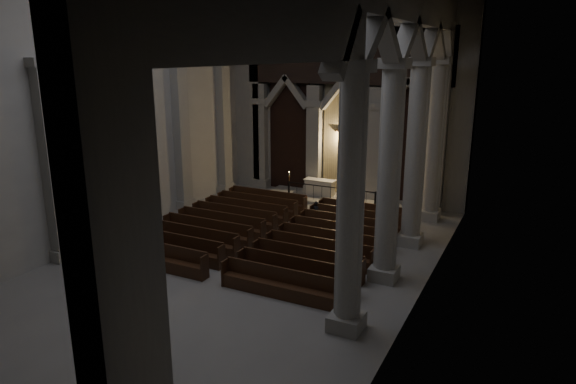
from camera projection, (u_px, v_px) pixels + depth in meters
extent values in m
plane|color=gray|center=(237.00, 267.00, 20.26)|extent=(24.00, 24.00, 0.00)
cube|color=#A8A59D|center=(347.00, 93.00, 29.04)|extent=(14.00, 0.10, 12.00)
cube|color=#A8A59D|center=(93.00, 106.00, 21.71)|extent=(0.10, 24.00, 12.00)
cube|color=#A8A59D|center=(427.00, 127.00, 15.66)|extent=(0.10, 24.00, 12.00)
cube|color=gray|center=(261.00, 136.00, 31.67)|extent=(0.80, 0.50, 6.40)
cube|color=gray|center=(261.00, 182.00, 32.45)|extent=(1.05, 0.70, 0.50)
cube|color=gray|center=(260.00, 101.00, 31.11)|extent=(1.00, 0.65, 0.35)
cube|color=gray|center=(314.00, 141.00, 30.12)|extent=(0.80, 0.50, 6.40)
cube|color=gray|center=(313.00, 189.00, 30.89)|extent=(1.05, 0.70, 0.50)
cube|color=gray|center=(314.00, 104.00, 29.55)|extent=(1.00, 0.65, 0.35)
cube|color=gray|center=(373.00, 145.00, 28.56)|extent=(0.80, 0.50, 6.40)
cube|color=gray|center=(371.00, 196.00, 29.34)|extent=(1.05, 0.70, 0.50)
cube|color=gray|center=(375.00, 106.00, 28.00)|extent=(1.00, 0.65, 0.35)
cube|color=gray|center=(439.00, 151.00, 27.01)|extent=(0.80, 0.50, 6.40)
cube|color=gray|center=(435.00, 204.00, 27.78)|extent=(1.05, 0.70, 0.50)
cube|color=gray|center=(442.00, 110.00, 26.44)|extent=(1.00, 0.65, 0.35)
cube|color=black|center=(289.00, 133.00, 31.12)|extent=(2.60, 0.15, 7.00)
cube|color=tan|center=(345.00, 137.00, 29.56)|extent=(2.60, 0.15, 7.00)
cube|color=black|center=(407.00, 141.00, 28.01)|extent=(2.60, 0.15, 7.00)
cube|color=black|center=(345.00, 56.00, 28.08)|extent=(12.00, 0.50, 3.00)
cube|color=gray|center=(249.00, 114.00, 31.68)|extent=(1.60, 0.50, 9.00)
cube|color=gray|center=(457.00, 127.00, 26.32)|extent=(1.60, 0.50, 9.00)
cube|color=gray|center=(347.00, 8.00, 27.42)|extent=(14.00, 0.50, 3.00)
plane|color=#FFE872|center=(345.00, 137.00, 29.54)|extent=(1.50, 0.00, 1.50)
cube|color=brown|center=(344.00, 137.00, 29.46)|extent=(0.13, 0.08, 1.80)
cube|color=brown|center=(344.00, 131.00, 29.37)|extent=(1.10, 0.08, 0.13)
cube|color=tan|center=(344.00, 138.00, 29.42)|extent=(0.26, 0.10, 0.60)
sphere|color=tan|center=(344.00, 131.00, 29.32)|extent=(0.17, 0.17, 0.17)
cylinder|color=tan|center=(340.00, 131.00, 29.44)|extent=(0.45, 0.08, 0.08)
cylinder|color=tan|center=(348.00, 132.00, 29.21)|extent=(0.45, 0.08, 0.08)
cube|color=gray|center=(429.00, 215.00, 26.01)|extent=(1.00, 1.00, 0.50)
cylinder|color=gray|center=(434.00, 141.00, 25.03)|extent=(0.70, 0.70, 7.50)
cube|color=gray|center=(441.00, 60.00, 24.02)|extent=(0.95, 0.95, 0.35)
cube|color=gray|center=(410.00, 239.00, 22.56)|extent=(1.00, 1.00, 0.50)
cylinder|color=gray|center=(415.00, 156.00, 21.58)|extent=(0.70, 0.70, 7.50)
cube|color=gray|center=(422.00, 61.00, 20.57)|extent=(0.95, 0.95, 0.35)
cube|color=gray|center=(384.00, 273.00, 19.11)|extent=(1.00, 1.00, 0.50)
cylinder|color=gray|center=(389.00, 175.00, 18.13)|extent=(0.70, 0.70, 7.50)
cube|color=gray|center=(395.00, 63.00, 17.12)|extent=(0.95, 0.95, 0.35)
cube|color=gray|center=(346.00, 322.00, 15.66)|extent=(1.00, 1.00, 0.50)
cylinder|color=gray|center=(350.00, 204.00, 14.68)|extent=(0.70, 0.70, 7.50)
cube|color=gray|center=(355.00, 66.00, 13.66)|extent=(0.95, 0.95, 0.35)
cube|color=gray|center=(443.00, 125.00, 26.51)|extent=(0.55, 1.20, 9.20)
cube|color=gray|center=(123.00, 331.00, 6.84)|extent=(0.55, 1.20, 9.20)
cube|color=gray|center=(226.00, 187.00, 31.31)|extent=(0.60, 1.00, 0.50)
cube|color=gray|center=(224.00, 126.00, 30.32)|extent=(0.50, 0.80, 7.50)
cube|color=gray|center=(222.00, 59.00, 29.31)|extent=(0.60, 1.00, 0.35)
cube|color=gray|center=(185.00, 204.00, 27.86)|extent=(0.60, 1.00, 0.50)
cube|color=gray|center=(182.00, 135.00, 26.87)|extent=(0.50, 0.80, 7.50)
cube|color=gray|center=(177.00, 60.00, 25.86)|extent=(0.60, 1.00, 0.35)
cube|color=gray|center=(133.00, 225.00, 24.41)|extent=(0.60, 1.00, 0.50)
cube|color=gray|center=(127.00, 148.00, 23.42)|extent=(0.50, 0.80, 7.50)
cube|color=gray|center=(119.00, 61.00, 22.41)|extent=(0.60, 1.00, 0.35)
cube|color=gray|center=(64.00, 254.00, 20.95)|extent=(0.60, 1.00, 0.50)
cube|color=gray|center=(53.00, 164.00, 19.97)|extent=(0.50, 0.80, 7.50)
cube|color=gray|center=(40.00, 62.00, 18.96)|extent=(0.60, 1.00, 0.35)
cube|color=gray|center=(336.00, 199.00, 29.39)|extent=(8.50, 2.60, 0.15)
cube|color=beige|center=(320.00, 188.00, 29.87)|extent=(1.68, 0.65, 0.89)
cube|color=silver|center=(320.00, 180.00, 29.75)|extent=(1.82, 0.73, 0.04)
cube|color=black|center=(331.00, 187.00, 28.43)|extent=(5.17, 0.05, 0.05)
cube|color=black|center=(289.00, 190.00, 29.67)|extent=(0.09, 0.09, 1.03)
cube|color=black|center=(375.00, 201.00, 27.43)|extent=(0.09, 0.09, 1.03)
cylinder|color=black|center=(297.00, 191.00, 29.45)|extent=(0.02, 0.02, 0.95)
cylinder|color=black|center=(305.00, 192.00, 29.23)|extent=(0.02, 0.02, 0.95)
cylinder|color=black|center=(313.00, 194.00, 29.01)|extent=(0.02, 0.02, 0.95)
cylinder|color=black|center=(322.00, 195.00, 28.78)|extent=(0.02, 0.02, 0.95)
cylinder|color=black|center=(330.00, 196.00, 28.56)|extent=(0.02, 0.02, 0.95)
cylinder|color=black|center=(339.00, 197.00, 28.34)|extent=(0.02, 0.02, 0.95)
cylinder|color=black|center=(348.00, 198.00, 28.11)|extent=(0.02, 0.02, 0.95)
cylinder|color=black|center=(357.00, 199.00, 27.89)|extent=(0.02, 0.02, 0.95)
cylinder|color=black|center=(366.00, 200.00, 27.67)|extent=(0.02, 0.02, 0.95)
cylinder|color=#B17E36|center=(289.00, 198.00, 29.86)|extent=(0.27, 0.27, 0.06)
cylinder|color=#B17E36|center=(289.00, 187.00, 29.69)|extent=(0.04, 0.04, 1.29)
cylinder|color=#B17E36|center=(289.00, 176.00, 29.52)|extent=(0.13, 0.13, 0.02)
cylinder|color=#ECE2C6|center=(289.00, 174.00, 29.49)|extent=(0.05, 0.05, 0.22)
sphere|color=#FFCD59|center=(289.00, 172.00, 29.46)|extent=(0.05, 0.05, 0.05)
cylinder|color=#B17E36|center=(381.00, 215.00, 26.69)|extent=(0.21, 0.21, 0.04)
cylinder|color=#B17E36|center=(381.00, 206.00, 26.55)|extent=(0.03, 0.03, 1.01)
cylinder|color=#B17E36|center=(382.00, 196.00, 26.42)|extent=(0.11, 0.11, 0.02)
cylinder|color=#ECE2C6|center=(382.00, 195.00, 26.40)|extent=(0.04, 0.04, 0.18)
sphere|color=#FFCD59|center=(382.00, 193.00, 26.37)|extent=(0.04, 0.04, 0.04)
cube|color=black|center=(267.00, 205.00, 27.72)|extent=(4.49, 0.43, 0.48)
cube|color=black|center=(269.00, 195.00, 27.76)|extent=(4.49, 0.07, 0.53)
cube|color=black|center=(232.00, 196.00, 28.62)|extent=(0.06, 0.48, 0.96)
cube|color=black|center=(305.00, 206.00, 26.68)|extent=(0.06, 0.48, 0.96)
cube|color=black|center=(363.00, 219.00, 25.38)|extent=(4.49, 0.43, 0.48)
cube|color=black|center=(364.00, 208.00, 25.42)|extent=(4.49, 0.07, 0.53)
cube|color=black|center=(321.00, 208.00, 26.29)|extent=(0.06, 0.48, 0.96)
cube|color=black|center=(408.00, 221.00, 24.35)|extent=(0.06, 0.48, 0.96)
cube|color=black|center=(257.00, 210.00, 26.76)|extent=(4.49, 0.43, 0.48)
cube|color=black|center=(259.00, 200.00, 26.80)|extent=(4.49, 0.07, 0.53)
cube|color=black|center=(221.00, 201.00, 27.67)|extent=(0.06, 0.48, 0.96)
cube|color=black|center=(296.00, 212.00, 25.73)|extent=(0.06, 0.48, 0.96)
cube|color=black|center=(355.00, 225.00, 24.43)|extent=(4.49, 0.43, 0.48)
cube|color=black|center=(357.00, 214.00, 24.47)|extent=(4.49, 0.07, 0.53)
cube|color=black|center=(312.00, 214.00, 25.33)|extent=(0.06, 0.48, 0.96)
cube|color=black|center=(402.00, 228.00, 23.39)|extent=(0.06, 0.48, 0.96)
cube|color=black|center=(246.00, 216.00, 25.80)|extent=(4.49, 0.43, 0.48)
cube|color=black|center=(248.00, 205.00, 25.84)|extent=(4.49, 0.07, 0.53)
cube|color=black|center=(209.00, 206.00, 26.71)|extent=(0.06, 0.48, 0.96)
cube|color=black|center=(286.00, 218.00, 24.77)|extent=(0.06, 0.48, 0.96)
cube|color=black|center=(347.00, 232.00, 23.47)|extent=(4.49, 0.43, 0.48)
cube|color=black|center=(349.00, 221.00, 23.51)|extent=(4.49, 0.07, 0.53)
cube|color=black|center=(303.00, 220.00, 24.38)|extent=(0.06, 0.48, 0.96)
cube|color=black|center=(396.00, 235.00, 22.44)|extent=(0.06, 0.48, 0.96)
cube|color=black|center=(234.00, 222.00, 24.84)|extent=(4.49, 0.43, 0.48)
cube|color=black|center=(236.00, 211.00, 24.89)|extent=(4.49, 0.07, 0.53)
cube|color=black|center=(196.00, 211.00, 25.75)|extent=(0.06, 0.48, 0.96)
cube|color=black|center=(275.00, 224.00, 23.81)|extent=(0.06, 0.48, 0.96)
cube|color=black|center=(338.00, 240.00, 22.51)|extent=(4.49, 0.43, 0.48)
cube|color=black|center=(340.00, 228.00, 22.55)|extent=(4.49, 0.07, 0.53)
cube|color=black|center=(292.00, 227.00, 23.42)|extent=(0.06, 0.48, 0.96)
cube|color=black|center=(389.00, 243.00, 21.48)|extent=(0.06, 0.48, 0.96)
cube|color=black|center=(221.00, 229.00, 23.89)|extent=(4.49, 0.43, 0.48)
cube|color=black|center=(223.00, 218.00, 23.93)|extent=(4.49, 0.07, 0.53)
cube|color=black|center=(182.00, 218.00, 24.79)|extent=(0.06, 0.48, 0.96)
cube|color=black|center=(263.00, 232.00, 22.85)|extent=(0.06, 0.48, 0.96)
cube|color=black|center=(329.00, 248.00, 21.55)|extent=(4.49, 0.43, 0.48)
cube|color=black|center=(331.00, 236.00, 21.60)|extent=(4.49, 0.07, 0.53)
cube|color=black|center=(281.00, 235.00, 22.46)|extent=(0.06, 0.48, 0.96)
cube|color=black|center=(381.00, 252.00, 20.52)|extent=(0.06, 0.48, 0.96)
cube|color=black|center=(207.00, 237.00, 22.93)|extent=(4.49, 0.43, 0.48)
cube|color=black|center=(210.00, 225.00, 22.97)|extent=(4.49, 0.07, 0.53)
cube|color=black|center=(167.00, 224.00, 23.84)|extent=(0.06, 0.48, 0.96)
cube|color=black|center=(250.00, 239.00, 21.90)|extent=(0.06, 0.48, 0.96)
cube|color=black|center=(318.00, 257.00, 20.60)|extent=(4.49, 0.43, 0.48)
cube|color=black|center=(320.00, 244.00, 20.64)|extent=(4.49, 0.07, 0.53)
cube|color=black|center=(269.00, 243.00, 21.50)|extent=(0.06, 0.48, 0.96)
cube|color=black|center=(372.00, 262.00, 19.56)|extent=(0.06, 0.48, 0.96)
cube|color=black|center=(192.00, 245.00, 21.97)|extent=(4.49, 0.43, 0.48)
cube|color=black|center=(195.00, 232.00, 22.02)|extent=(4.49, 0.07, 0.53)
cube|color=black|center=(151.00, 231.00, 22.88)|extent=(0.06, 0.48, 0.96)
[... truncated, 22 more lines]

